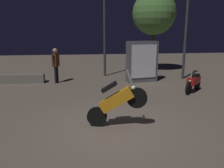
{
  "coord_description": "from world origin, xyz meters",
  "views": [
    {
      "loc": [
        -0.78,
        -5.87,
        2.63
      ],
      "look_at": [
        0.08,
        1.03,
        1.0
      ],
      "focal_mm": 36.71,
      "sensor_mm": 36.0,
      "label": 1
    }
  ],
  "objects": [
    {
      "name": "person_rider_beside",
      "position": [
        -2.17,
        5.87,
        1.07
      ],
      "size": [
        0.37,
        0.65,
        1.77
      ],
      "rotation": [
        0.0,
        0.0,
        5.86
      ],
      "color": "black",
      "rests_on": "ground_plane"
    },
    {
      "name": "motorcycle_red_parked_left",
      "position": [
        3.96,
        3.33,
        0.44
      ],
      "size": [
        1.25,
        1.24,
        1.11
      ],
      "rotation": [
        0.0,
        0.0,
        3.92
      ],
      "color": "black",
      "rests_on": "ground_plane"
    },
    {
      "name": "streetlamp_far",
      "position": [
        4.69,
        6.06,
        2.98
      ],
      "size": [
        0.36,
        0.36,
        4.64
      ],
      "color": "#38383D",
      "rests_on": "ground_plane"
    },
    {
      "name": "streetlamp_near",
      "position": [
        0.46,
        7.45,
        3.06
      ],
      "size": [
        0.36,
        0.36,
        4.79
      ],
      "color": "#38383D",
      "rests_on": "ground_plane"
    },
    {
      "name": "motorcycle_orange_foreground",
      "position": [
        0.08,
        0.03,
        0.74
      ],
      "size": [
        1.64,
        0.51,
        1.63
      ],
      "rotation": [
        0.0,
        0.0,
        -0.23
      ],
      "color": "black",
      "rests_on": "ground_plane"
    },
    {
      "name": "kiosk_billboard",
      "position": [
        2.23,
        5.64,
        1.05
      ],
      "size": [
        1.66,
        0.78,
        2.1
      ],
      "rotation": [
        0.0,
        0.0,
        3.31
      ],
      "color": "#595960",
      "rests_on": "ground_plane"
    },
    {
      "name": "tree_left_bg",
      "position": [
        3.69,
        8.63,
        3.68
      ],
      "size": [
        2.72,
        2.72,
        5.06
      ],
      "color": "#4C331E",
      "rests_on": "ground_plane"
    },
    {
      "name": "planter_wall_low",
      "position": [
        -4.67,
        6.08,
        0.22
      ],
      "size": [
        3.69,
        0.5,
        0.45
      ],
      "color": "gray",
      "rests_on": "ground_plane"
    },
    {
      "name": "ground_plane",
      "position": [
        0.0,
        0.0,
        0.0
      ],
      "size": [
        40.0,
        40.0,
        0.0
      ],
      "primitive_type": "plane",
      "color": "#756656"
    }
  ]
}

